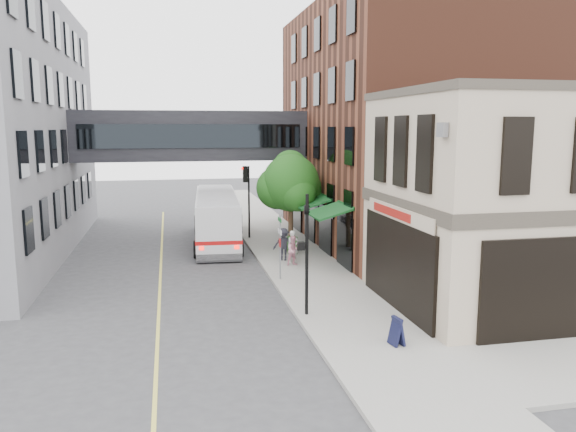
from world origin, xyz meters
name	(u,v)px	position (x,y,z in m)	size (l,w,h in m)	color
ground	(309,338)	(0.00, 0.00, 0.00)	(120.00, 120.00, 0.00)	#38383A
sidewalk_main	(284,247)	(2.00, 14.00, 0.07)	(4.00, 60.00, 0.15)	gray
corner_building	(519,200)	(8.97, 2.00, 4.21)	(10.19, 8.12, 8.45)	tan
brick_building	(408,128)	(9.98, 15.00, 6.99)	(13.76, 18.00, 14.00)	#512719
skyway_bridge	(191,136)	(-3.00, 18.00, 6.50)	(14.00, 3.18, 3.00)	black
traffic_signal_near	(306,240)	(0.37, 2.00, 2.98)	(0.44, 0.22, 4.60)	black
traffic_signal_far	(247,187)	(0.26, 17.00, 3.34)	(0.53, 0.28, 4.50)	black
street_sign_pole	(280,241)	(0.39, 7.00, 1.93)	(0.08, 0.75, 3.00)	gray
street_tree	(290,183)	(2.19, 13.22, 3.91)	(3.80, 3.20, 5.60)	#382619
lane_marking	(161,272)	(-5.00, 10.00, 0.01)	(0.12, 40.00, 0.01)	#D8CC4C
bus	(217,216)	(-1.67, 16.54, 1.66)	(3.23, 11.17, 2.97)	silver
pedestrian_a	(293,247)	(1.67, 10.01, 0.97)	(0.60, 0.39, 1.65)	beige
pedestrian_b	(294,251)	(1.57, 9.39, 0.90)	(0.73, 0.57, 1.50)	pink
pedestrian_c	(284,244)	(1.28, 10.54, 1.00)	(1.10, 0.63, 1.70)	black
newspaper_box	(292,245)	(2.07, 12.01, 0.62)	(0.47, 0.42, 0.94)	#165012
sandwich_board	(397,331)	(2.50, -1.50, 0.61)	(0.33, 0.51, 0.92)	black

